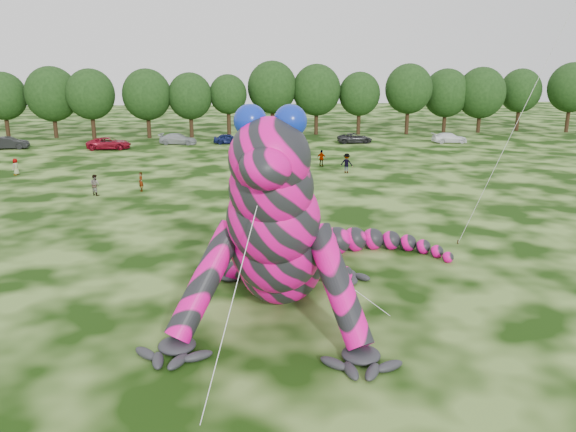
# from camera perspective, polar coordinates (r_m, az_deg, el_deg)

# --- Properties ---
(ground) EXTENTS (240.00, 240.00, 0.00)m
(ground) POSITION_cam_1_polar(r_m,az_deg,el_deg) (25.79, -7.18, -8.38)
(ground) COLOR #16330A
(ground) RESTS_ON ground
(inflatable_gecko) EXTENTS (18.53, 20.71, 8.97)m
(inflatable_gecko) POSITION_cam_1_polar(r_m,az_deg,el_deg) (24.73, -0.44, 1.69)
(inflatable_gecko) COLOR #F5078E
(inflatable_gecko) RESTS_ON ground
(flying_kite) EXTENTS (4.00, 4.52, 14.77)m
(flying_kite) POSITION_cam_1_polar(r_m,az_deg,el_deg) (31.21, 26.97, 18.34)
(flying_kite) COLOR red
(flying_kite) RESTS_ON ground
(tree_4) EXTENTS (6.22, 5.60, 9.06)m
(tree_4) POSITION_cam_1_polar(r_m,az_deg,el_deg) (87.90, -26.85, 10.00)
(tree_4) COLOR black
(tree_4) RESTS_ON ground
(tree_5) EXTENTS (7.16, 6.44, 9.80)m
(tree_5) POSITION_cam_1_polar(r_m,az_deg,el_deg) (85.58, -22.79, 10.60)
(tree_5) COLOR black
(tree_5) RESTS_ON ground
(tree_6) EXTENTS (6.52, 5.86, 9.49)m
(tree_6) POSITION_cam_1_polar(r_m,az_deg,el_deg) (82.51, -19.35, 10.68)
(tree_6) COLOR black
(tree_6) RESTS_ON ground
(tree_7) EXTENTS (6.68, 6.01, 9.48)m
(tree_7) POSITION_cam_1_polar(r_m,az_deg,el_deg) (81.32, -14.10, 11.01)
(tree_7) COLOR black
(tree_7) RESTS_ON ground
(tree_8) EXTENTS (6.14, 5.53, 8.94)m
(tree_8) POSITION_cam_1_polar(r_m,az_deg,el_deg) (80.95, -9.88, 11.04)
(tree_8) COLOR black
(tree_8) RESTS_ON ground
(tree_9) EXTENTS (5.27, 4.74, 8.68)m
(tree_9) POSITION_cam_1_polar(r_m,az_deg,el_deg) (81.18, -6.07, 11.09)
(tree_9) COLOR black
(tree_9) RESTS_ON ground
(tree_10) EXTENTS (7.09, 6.38, 10.50)m
(tree_10) POSITION_cam_1_polar(r_m,az_deg,el_deg) (82.63, -1.61, 11.88)
(tree_10) COLOR black
(tree_10) RESTS_ON ground
(tree_11) EXTENTS (7.01, 6.31, 10.07)m
(tree_11) POSITION_cam_1_polar(r_m,az_deg,el_deg) (83.03, 2.91, 11.73)
(tree_11) COLOR black
(tree_11) RESTS_ON ground
(tree_12) EXTENTS (5.99, 5.39, 8.97)m
(tree_12) POSITION_cam_1_polar(r_m,az_deg,el_deg) (83.84, 7.24, 11.29)
(tree_12) COLOR black
(tree_12) RESTS_ON ground
(tree_13) EXTENTS (6.83, 6.15, 10.13)m
(tree_13) POSITION_cam_1_polar(r_m,az_deg,el_deg) (85.15, 12.11, 11.53)
(tree_13) COLOR black
(tree_13) RESTS_ON ground
(tree_14) EXTENTS (6.82, 6.14, 9.40)m
(tree_14) POSITION_cam_1_polar(r_m,az_deg,el_deg) (88.83, 15.73, 11.22)
(tree_14) COLOR black
(tree_14) RESTS_ON ground
(tree_15) EXTENTS (7.17, 6.45, 9.63)m
(tree_15) POSITION_cam_1_polar(r_m,az_deg,el_deg) (89.93, 18.98, 11.08)
(tree_15) COLOR black
(tree_15) RESTS_ON ground
(tree_16) EXTENTS (6.26, 5.63, 9.37)m
(tree_16) POSITION_cam_1_polar(r_m,az_deg,el_deg) (94.50, 22.47, 10.85)
(tree_16) COLOR black
(tree_16) RESTS_ON ground
(tree_17) EXTENTS (6.98, 6.28, 10.30)m
(tree_17) POSITION_cam_1_polar(r_m,az_deg,el_deg) (95.43, 26.76, 10.69)
(tree_17) COLOR black
(tree_17) RESTS_ON ground
(car_1) EXTENTS (4.70, 2.05, 1.50)m
(car_1) POSITION_cam_1_polar(r_m,az_deg,el_deg) (77.02, -26.51, 6.66)
(car_1) COLOR black
(car_1) RESTS_ON ground
(car_2) EXTENTS (5.24, 2.45, 1.45)m
(car_2) POSITION_cam_1_polar(r_m,az_deg,el_deg) (72.30, -17.73, 7.05)
(car_2) COLOR maroon
(car_2) RESTS_ON ground
(car_3) EXTENTS (5.09, 2.87, 1.39)m
(car_3) POSITION_cam_1_polar(r_m,az_deg,el_deg) (74.48, -11.11, 7.69)
(car_3) COLOR #A1A5A9
(car_3) RESTS_ON ground
(car_4) EXTENTS (3.95, 1.75, 1.32)m
(car_4) POSITION_cam_1_polar(r_m,az_deg,el_deg) (73.94, -6.06, 7.81)
(car_4) COLOR #101847
(car_4) RESTS_ON ground
(car_5) EXTENTS (4.39, 2.25, 1.38)m
(car_5) POSITION_cam_1_polar(r_m,az_deg,el_deg) (72.07, 0.19, 7.72)
(car_5) COLOR beige
(car_5) RESTS_ON ground
(car_6) EXTENTS (4.57, 2.16, 1.26)m
(car_6) POSITION_cam_1_polar(r_m,az_deg,el_deg) (74.82, 6.80, 7.85)
(car_6) COLOR #28282A
(car_6) RESTS_ON ground
(car_7) EXTENTS (4.63, 1.99, 1.33)m
(car_7) POSITION_cam_1_polar(r_m,az_deg,el_deg) (77.41, 16.09, 7.64)
(car_7) COLOR white
(car_7) RESTS_ON ground
(spectator_2) EXTENTS (1.40, 1.15, 1.88)m
(spectator_2) POSITION_cam_1_polar(r_m,az_deg,el_deg) (54.31, 5.98, 5.36)
(spectator_2) COLOR gray
(spectator_2) RESTS_ON ground
(spectator_0) EXTENTS (0.59, 0.69, 1.60)m
(spectator_0) POSITION_cam_1_polar(r_m,az_deg,el_deg) (47.80, -14.73, 3.38)
(spectator_0) COLOR gray
(spectator_0) RESTS_ON ground
(spectator_5) EXTENTS (1.76, 1.13, 1.82)m
(spectator_5) POSITION_cam_1_polar(r_m,az_deg,el_deg) (43.45, -5.01, 2.81)
(spectator_5) COLOR gray
(spectator_5) RESTS_ON ground
(spectator_1) EXTENTS (1.04, 1.01, 1.69)m
(spectator_1) POSITION_cam_1_polar(r_m,az_deg,el_deg) (47.41, -19.01, 3.01)
(spectator_1) COLOR gray
(spectator_1) RESTS_ON ground
(spectator_3) EXTENTS (1.07, 0.86, 1.70)m
(spectator_3) POSITION_cam_1_polar(r_m,az_deg,el_deg) (57.40, 3.43, 5.87)
(spectator_3) COLOR gray
(spectator_3) RESTS_ON ground
(spectator_4) EXTENTS (0.68, 0.86, 1.56)m
(spectator_4) POSITION_cam_1_polar(r_m,az_deg,el_deg) (58.99, -25.92, 4.53)
(spectator_4) COLOR gray
(spectator_4) RESTS_ON ground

